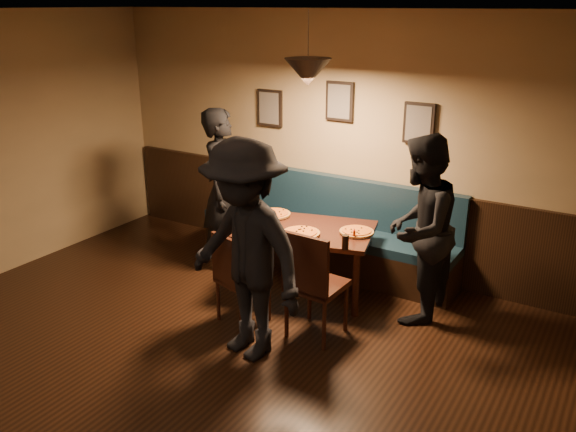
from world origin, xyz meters
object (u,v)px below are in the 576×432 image
(chair_near_left, at_px, (243,277))
(tabasco_bottle, at_px, (354,234))
(diner_right, at_px, (419,229))
(booth_bench, at_px, (325,226))
(chair_near_right, at_px, (317,283))
(dining_table, at_px, (306,261))
(diner_front, at_px, (245,251))
(diner_left, at_px, (224,190))
(soda_glass, at_px, (345,242))

(chair_near_left, bearing_deg, tabasco_bottle, 62.10)
(diner_right, bearing_deg, booth_bench, -113.32)
(chair_near_right, xyz_separation_m, tabasco_bottle, (0.04, 0.66, 0.25))
(dining_table, xyz_separation_m, chair_near_left, (-0.21, -0.81, 0.09))
(booth_bench, height_order, diner_front, diner_front)
(diner_front, bearing_deg, booth_bench, 110.16)
(diner_left, xyz_separation_m, diner_front, (1.26, -1.36, 0.04))
(soda_glass, bearing_deg, diner_left, 166.69)
(chair_near_right, distance_m, soda_glass, 0.48)
(diner_front, bearing_deg, chair_near_left, 141.25)
(tabasco_bottle, bearing_deg, booth_bench, 134.90)
(booth_bench, height_order, dining_table, booth_bench)
(chair_near_left, xyz_separation_m, chair_near_right, (0.71, 0.14, 0.07))
(chair_near_left, bearing_deg, diner_left, 149.40)
(chair_near_right, relative_size, diner_left, 0.57)
(diner_right, relative_size, soda_glass, 13.01)
(booth_bench, distance_m, diner_right, 1.42)
(dining_table, distance_m, diner_left, 1.26)
(chair_near_left, bearing_deg, diner_right, 49.71)
(chair_near_right, distance_m, tabasco_bottle, 0.71)
(booth_bench, distance_m, chair_near_left, 1.47)
(chair_near_right, relative_size, tabasco_bottle, 9.60)
(diner_right, xyz_separation_m, soda_glass, (-0.56, -0.39, -0.11))
(diner_right, distance_m, soda_glass, 0.69)
(diner_left, xyz_separation_m, diner_right, (2.26, -0.01, -0.02))
(chair_near_right, xyz_separation_m, diner_front, (-0.36, -0.57, 0.43))
(dining_table, distance_m, chair_near_right, 0.85)
(soda_glass, bearing_deg, chair_near_left, -145.73)
(diner_left, relative_size, soda_glass, 13.26)
(dining_table, relative_size, chair_near_right, 1.29)
(dining_table, bearing_deg, soda_glass, -40.84)
(diner_left, bearing_deg, diner_front, -154.41)
(dining_table, bearing_deg, tabasco_bottle, -15.95)
(booth_bench, bearing_deg, dining_table, -79.04)
(dining_table, xyz_separation_m, diner_front, (0.13, -1.23, 0.58))
(booth_bench, bearing_deg, diner_front, -82.19)
(chair_near_left, xyz_separation_m, diner_front, (0.34, -0.42, 0.49))
(chair_near_right, bearing_deg, chair_near_left, -166.29)
(diner_left, height_order, tabasco_bottle, diner_left)
(dining_table, height_order, diner_right, diner_right)
(diner_right, relative_size, diner_front, 0.94)
(dining_table, relative_size, soda_glass, 9.73)
(booth_bench, relative_size, soda_glass, 21.99)
(chair_near_right, height_order, diner_front, diner_front)
(diner_left, bearing_deg, soda_glass, -120.49)
(diner_front, distance_m, tabasco_bottle, 1.30)
(chair_near_left, bearing_deg, diner_front, -36.08)
(chair_near_left, distance_m, chair_near_right, 0.72)
(booth_bench, distance_m, dining_table, 0.68)
(diner_right, bearing_deg, chair_near_right, -38.95)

